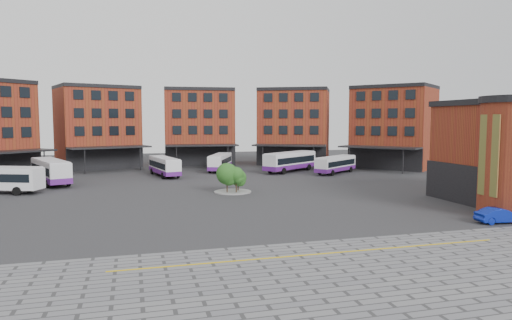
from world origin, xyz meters
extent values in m
plane|color=#28282B|center=(0.00, 0.00, 0.00)|extent=(160.00, 160.00, 0.00)
cube|color=slate|center=(2.00, -22.00, 0.01)|extent=(50.00, 22.00, 0.02)
cube|color=gold|center=(2.00, -14.00, 0.03)|extent=(26.00, 0.15, 0.02)
cube|color=black|center=(-26.63, 31.58, 4.00)|extent=(12.61, 11.97, 0.25)
cylinder|color=black|center=(-22.05, 33.28, 2.00)|extent=(0.20, 0.20, 4.00)
cube|color=maroon|center=(-15.30, 46.44, 7.00)|extent=(15.55, 13.69, 14.00)
cube|color=black|center=(-13.72, 41.85, 2.00)|extent=(12.45, 4.71, 4.00)
cube|color=black|center=(-15.30, 46.44, 14.30)|extent=(15.65, 13.97, 0.60)
cube|color=black|center=(-13.66, 41.66, 9.20)|extent=(10.87, 3.87, 8.00)
cube|color=black|center=(-12.96, 39.63, 4.00)|extent=(13.72, 8.39, 0.25)
cylinder|color=black|center=(-16.67, 36.45, 2.00)|extent=(0.20, 0.20, 4.00)
cylinder|color=black|center=(-8.07, 39.41, 2.00)|extent=(0.20, 0.20, 4.00)
cube|color=maroon|center=(3.28, 48.89, 7.00)|extent=(13.67, 10.88, 14.00)
cube|color=black|center=(2.94, 44.05, 2.00)|extent=(13.00, 1.41, 4.00)
cube|color=black|center=(3.28, 48.89, 14.30)|extent=(13.69, 11.18, 0.60)
cube|color=black|center=(2.93, 43.85, 9.20)|extent=(11.42, 0.95, 8.00)
cube|color=black|center=(2.78, 41.70, 4.00)|extent=(13.28, 5.30, 0.25)
cylinder|color=black|center=(-1.89, 40.22, 2.00)|extent=(0.20, 0.20, 4.00)
cylinder|color=black|center=(7.19, 39.59, 2.00)|extent=(0.20, 0.20, 4.00)
cube|color=maroon|center=(21.34, 43.88, 7.00)|extent=(16.12, 14.81, 14.00)
cube|color=black|center=(19.14, 39.56, 2.00)|extent=(11.81, 6.35, 4.00)
cube|color=black|center=(21.34, 43.88, 14.30)|extent=(16.26, 15.08, 0.60)
cube|color=black|center=(19.04, 39.38, 9.20)|extent=(10.26, 5.33, 8.00)
cube|color=black|center=(18.07, 37.46, 4.00)|extent=(13.58, 9.82, 0.25)
cylinder|color=black|center=(13.20, 37.92, 2.00)|extent=(0.20, 0.20, 4.00)
cylinder|color=black|center=(21.31, 33.79, 2.00)|extent=(0.20, 0.20, 4.00)
cube|color=maroon|center=(36.00, 32.21, 7.00)|extent=(16.02, 16.39, 14.00)
cube|color=black|center=(32.29, 29.09, 2.00)|extent=(8.74, 10.28, 4.00)
cube|color=black|center=(36.00, 32.21, 14.30)|extent=(16.25, 16.58, 0.60)
cube|color=black|center=(32.14, 28.96, 9.20)|extent=(7.47, 8.86, 8.00)
cube|color=black|center=(30.49, 27.58, 4.00)|extent=(11.73, 12.79, 0.25)
cylinder|color=black|center=(26.19, 29.91, 2.00)|extent=(0.20, 0.20, 4.00)
cylinder|color=black|center=(32.03, 22.94, 2.00)|extent=(0.20, 0.20, 4.00)
cube|color=black|center=(22.90, -2.00, 2.00)|extent=(0.40, 12.00, 4.00)
cube|color=red|center=(20.10, -8.00, 5.50)|extent=(0.12, 2.20, 7.00)
cylinder|color=gray|center=(2.00, 12.00, 0.06)|extent=(4.40, 4.40, 0.12)
cylinder|color=#332114|center=(1.20, 11.40, 0.82)|extent=(0.14, 0.14, 1.64)
sphere|color=#1C4C19|center=(1.20, 11.40, 2.30)|extent=(2.53, 2.53, 2.53)
sphere|color=#1C4C19|center=(1.40, 11.25, 1.80)|extent=(1.77, 1.77, 1.77)
cylinder|color=#332114|center=(2.80, 12.60, 0.59)|extent=(0.14, 0.14, 1.17)
sphere|color=#1C4C19|center=(2.80, 12.60, 1.64)|extent=(1.99, 1.99, 1.99)
sphere|color=#1C4C19|center=(3.00, 12.45, 1.29)|extent=(1.39, 1.39, 1.39)
cylinder|color=#332114|center=(2.20, 11.00, 0.80)|extent=(0.14, 0.14, 1.59)
sphere|color=#1C4C19|center=(2.20, 11.00, 2.23)|extent=(1.78, 1.78, 1.78)
sphere|color=#1C4C19|center=(2.40, 10.85, 1.75)|extent=(1.24, 1.24, 1.24)
cylinder|color=black|center=(-22.08, 16.08, 0.50)|extent=(1.04, 0.65, 1.00)
cylinder|color=black|center=(-21.16, 18.41, 0.50)|extent=(1.04, 0.65, 1.00)
cube|color=silver|center=(-19.96, 25.25, 1.87)|extent=(6.65, 11.73, 2.58)
cube|color=black|center=(-19.96, 25.25, 2.05)|extent=(6.37, 10.89, 1.00)
cube|color=silver|center=(-19.96, 25.25, 3.21)|extent=(6.38, 11.27, 0.13)
cube|color=black|center=(-22.02, 30.54, 2.10)|extent=(2.13, 0.92, 1.16)
cube|color=#5D1C82|center=(-19.96, 25.25, 0.95)|extent=(6.70, 11.79, 0.74)
cylinder|color=black|center=(-22.53, 28.22, 0.53)|extent=(0.68, 1.09, 1.05)
cylinder|color=black|center=(-20.08, 29.17, 0.53)|extent=(0.68, 1.09, 1.05)
cylinder|color=black|center=(-19.84, 21.32, 0.53)|extent=(0.68, 1.09, 1.05)
cylinder|color=black|center=(-17.39, 22.27, 0.53)|extent=(0.68, 1.09, 1.05)
cube|color=white|center=(-4.68, 30.13, 1.63)|extent=(4.24, 10.37, 2.25)
cube|color=black|center=(-4.68, 30.13, 1.79)|extent=(4.14, 9.59, 0.87)
cube|color=silver|center=(-4.68, 30.13, 2.81)|extent=(4.07, 9.96, 0.11)
cube|color=black|center=(-5.65, 35.00, 1.84)|extent=(1.94, 0.50, 1.01)
cube|color=#5D1C82|center=(-4.68, 30.13, 0.83)|extent=(4.29, 10.42, 0.64)
cylinder|color=black|center=(-6.44, 33.08, 0.46)|extent=(0.45, 0.96, 0.92)
cylinder|color=black|center=(-4.19, 33.53, 0.46)|extent=(0.45, 0.96, 0.92)
cylinder|color=black|center=(-5.17, 26.73, 0.46)|extent=(0.45, 0.96, 0.92)
cylinder|color=black|center=(-2.92, 27.18, 0.46)|extent=(0.45, 0.96, 0.92)
cube|color=white|center=(4.88, 35.01, 1.60)|extent=(5.76, 10.04, 2.21)
cube|color=black|center=(4.88, 35.01, 1.76)|extent=(5.53, 9.33, 0.86)
cube|color=silver|center=(4.88, 35.01, 2.75)|extent=(5.53, 9.64, 0.11)
cube|color=black|center=(6.68, 39.52, 1.80)|extent=(1.82, 0.82, 0.99)
cube|color=#5D1C82|center=(4.88, 35.01, 0.81)|extent=(5.82, 10.09, 0.63)
cylinder|color=black|center=(5.01, 38.37, 0.45)|extent=(0.58, 0.94, 0.90)
cylinder|color=black|center=(7.10, 37.54, 0.45)|extent=(0.58, 0.94, 0.90)
cylinder|color=black|center=(2.66, 32.48, 0.45)|extent=(0.58, 0.94, 0.90)
cylinder|color=black|center=(4.75, 31.65, 0.45)|extent=(0.58, 0.94, 0.90)
cube|color=white|center=(15.79, 30.55, 1.86)|extent=(10.89, 8.88, 2.57)
cube|color=black|center=(15.79, 30.55, 2.05)|extent=(10.18, 8.39, 1.00)
cube|color=silver|center=(15.79, 30.55, 3.20)|extent=(10.46, 8.53, 0.13)
cube|color=black|center=(20.39, 33.87, 2.10)|extent=(1.40, 1.88, 1.15)
cube|color=#5D1C82|center=(15.79, 30.55, 0.94)|extent=(10.95, 8.94, 0.73)
cylinder|color=black|center=(18.02, 33.78, 0.52)|extent=(1.03, 0.87, 1.05)
cylinder|color=black|center=(19.55, 31.65, 0.52)|extent=(1.03, 0.87, 1.05)
cylinder|color=black|center=(12.03, 29.46, 0.52)|extent=(1.03, 0.87, 1.05)
cylinder|color=black|center=(13.56, 27.33, 0.52)|extent=(1.03, 0.87, 1.05)
cube|color=white|center=(22.03, 26.38, 1.57)|extent=(9.12, 7.63, 2.17)
cube|color=black|center=(22.03, 26.38, 1.73)|extent=(8.53, 7.21, 0.84)
cube|color=silver|center=(22.03, 26.38, 2.70)|extent=(8.75, 7.32, 0.11)
cube|color=black|center=(25.84, 29.25, 1.77)|extent=(1.23, 1.58, 0.97)
cube|color=#5D1C82|center=(22.03, 26.38, 0.80)|extent=(9.17, 7.68, 0.62)
cylinder|color=black|center=(23.86, 29.14, 0.44)|extent=(0.87, 0.75, 0.89)
cylinder|color=black|center=(25.19, 27.37, 0.44)|extent=(0.87, 0.75, 0.89)
cylinder|color=black|center=(18.87, 25.39, 0.44)|extent=(0.87, 0.75, 0.89)
cylinder|color=black|center=(20.21, 23.62, 0.44)|extent=(0.87, 0.75, 0.89)
imported|color=#0B1E94|center=(19.85, -9.71, 0.64)|extent=(3.99, 1.69, 1.28)
camera|label=1|loc=(-9.43, -40.28, 8.51)|focal=32.00mm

